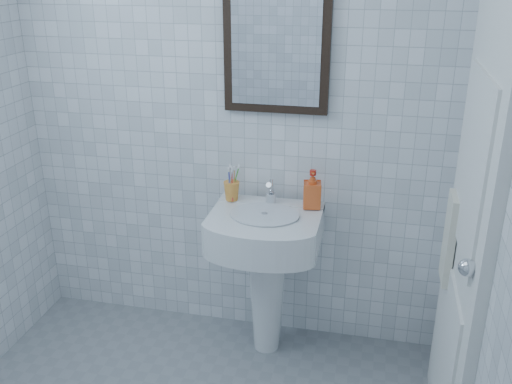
# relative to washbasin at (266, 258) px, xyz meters

# --- Properties ---
(wall_back) EXTENTS (2.20, 0.02, 2.50)m
(wall_back) POSITION_rel_washbasin_xyz_m (-0.23, 0.22, 0.71)
(wall_back) COLOR white
(wall_back) RESTS_ON ground
(washbasin) EXTENTS (0.53, 0.39, 0.81)m
(washbasin) POSITION_rel_washbasin_xyz_m (0.00, 0.00, 0.00)
(washbasin) COLOR white
(washbasin) RESTS_ON ground
(faucet) EXTENTS (0.05, 0.11, 0.13)m
(faucet) POSITION_rel_washbasin_xyz_m (0.00, 0.10, 0.31)
(faucet) COLOR silver
(faucet) RESTS_ON washbasin
(toothbrush_cup) EXTENTS (0.11, 0.11, 0.10)m
(toothbrush_cup) POSITION_rel_washbasin_xyz_m (-0.20, 0.09, 0.31)
(toothbrush_cup) COLOR orange
(toothbrush_cup) RESTS_ON washbasin
(soap_dispenser) EXTENTS (0.10, 0.10, 0.19)m
(soap_dispenser) POSITION_rel_washbasin_xyz_m (0.20, 0.09, 0.35)
(soap_dispenser) COLOR #D34C14
(soap_dispenser) RESTS_ON washbasin
(wall_mirror) EXTENTS (0.50, 0.04, 0.62)m
(wall_mirror) POSITION_rel_washbasin_xyz_m (0.00, 0.20, 1.01)
(wall_mirror) COLOR black
(wall_mirror) RESTS_ON wall_back
(bathroom_door) EXTENTS (0.04, 0.80, 2.00)m
(bathroom_door) POSITION_rel_washbasin_xyz_m (0.85, -0.43, 0.46)
(bathroom_door) COLOR white
(bathroom_door) RESTS_ON ground
(towel_ring) EXTENTS (0.01, 0.18, 0.18)m
(towel_ring) POSITION_rel_washbasin_xyz_m (0.83, -0.26, 0.51)
(towel_ring) COLOR silver
(towel_ring) RESTS_ON wall_right
(hand_towel) EXTENTS (0.03, 0.16, 0.38)m
(hand_towel) POSITION_rel_washbasin_xyz_m (0.81, -0.26, 0.33)
(hand_towel) COLOR white
(hand_towel) RESTS_ON towel_ring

